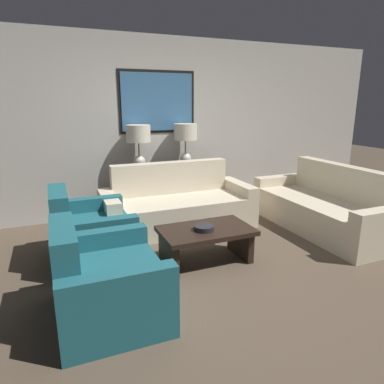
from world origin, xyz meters
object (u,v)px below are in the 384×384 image
at_px(couch_by_side, 324,209).
at_px(decorative_bowl, 204,228).
at_px(armchair_near_back_wall, 90,234).
at_px(table_lamp_right, 185,136).
at_px(couch_by_back_wall, 177,207).
at_px(coffee_table, 206,238).
at_px(armchair_near_camera, 106,284).
at_px(console_table, 164,191).
at_px(table_lamp_left, 138,138).

height_order(couch_by_side, decorative_bowl, couch_by_side).
bearing_deg(couch_by_side, armchair_near_back_wall, 175.08).
bearing_deg(table_lamp_right, couch_by_back_wall, -120.96).
relative_size(couch_by_back_wall, armchair_near_back_wall, 2.08).
relative_size(couch_by_back_wall, coffee_table, 2.08).
height_order(table_lamp_right, couch_by_side, table_lamp_right).
distance_m(table_lamp_right, decorative_bowl, 2.03).
relative_size(coffee_table, armchair_near_camera, 1.00).
bearing_deg(console_table, decorative_bowl, -94.27).
distance_m(coffee_table, armchair_near_camera, 1.29).
bearing_deg(couch_by_side, console_table, 141.37).
bearing_deg(console_table, armchair_near_camera, -117.99).
height_order(table_lamp_right, couch_by_back_wall, table_lamp_right).
height_order(table_lamp_left, armchair_near_camera, table_lamp_left).
bearing_deg(table_lamp_right, couch_by_side, -44.97).
height_order(decorative_bowl, armchair_near_back_wall, armchair_near_back_wall).
bearing_deg(console_table, armchair_near_back_wall, -136.26).
relative_size(couch_by_side, armchair_near_camera, 2.08).
relative_size(couch_by_back_wall, couch_by_side, 1.00).
height_order(couch_by_side, armchair_near_camera, couch_by_side).
xyz_separation_m(console_table, decorative_bowl, (-0.14, -1.81, 0.04)).
bearing_deg(table_lamp_right, decorative_bowl, -105.47).
distance_m(couch_by_back_wall, decorative_bowl, 1.21).
relative_size(console_table, couch_by_back_wall, 0.63).
height_order(console_table, couch_by_side, couch_by_side).
bearing_deg(table_lamp_right, console_table, 180.00).
bearing_deg(couch_by_side, coffee_table, -170.76).
xyz_separation_m(console_table, table_lamp_right, (0.37, 0.00, 0.82)).
bearing_deg(couch_by_back_wall, console_table, 90.00).
bearing_deg(coffee_table, armchair_near_camera, -153.42).
xyz_separation_m(console_table, couch_by_side, (1.83, -1.46, -0.08)).
distance_m(console_table, table_lamp_right, 0.90).
height_order(couch_by_back_wall, armchair_near_camera, couch_by_back_wall).
xyz_separation_m(coffee_table, armchair_near_back_wall, (-1.15, 0.58, 0.01)).
relative_size(table_lamp_right, couch_by_back_wall, 0.31).
distance_m(console_table, couch_by_side, 2.34).
bearing_deg(armchair_near_camera, console_table, 62.01).
distance_m(table_lamp_left, couch_by_back_wall, 1.15).
xyz_separation_m(table_lamp_right, couch_by_side, (1.46, -1.46, -0.91)).
relative_size(couch_by_back_wall, decorative_bowl, 9.57).
bearing_deg(decorative_bowl, console_table, 85.73).
bearing_deg(table_lamp_right, table_lamp_left, 180.00).
xyz_separation_m(table_lamp_left, decorative_bowl, (0.23, -1.81, -0.78)).
distance_m(coffee_table, armchair_near_back_wall, 1.29).
height_order(decorative_bowl, armchair_near_camera, armchair_near_camera).
relative_size(armchair_near_back_wall, armchair_near_camera, 1.00).
distance_m(table_lamp_left, decorative_bowl, 1.98).
bearing_deg(console_table, couch_by_side, -38.63).
bearing_deg(couch_by_back_wall, armchair_near_camera, -125.66).
bearing_deg(coffee_table, console_table, 86.94).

